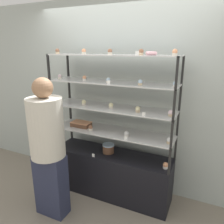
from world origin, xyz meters
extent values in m
plane|color=gray|center=(0.00, 0.00, 0.00)|extent=(20.00, 20.00, 0.00)
cube|color=#A8B2AD|center=(0.00, 0.36, 1.30)|extent=(8.00, 0.05, 2.60)
cube|color=black|center=(0.00, 0.00, 0.31)|extent=(1.59, 0.43, 0.62)
cube|color=black|center=(-0.78, 0.20, 0.78)|extent=(0.02, 0.02, 0.32)
cube|color=black|center=(0.78, 0.20, 0.78)|extent=(0.02, 0.02, 0.32)
cube|color=black|center=(-0.78, -0.20, 0.78)|extent=(0.02, 0.02, 0.32)
cube|color=black|center=(0.78, -0.20, 0.78)|extent=(0.02, 0.02, 0.32)
cube|color=silver|center=(0.00, 0.00, 0.93)|extent=(1.59, 0.43, 0.01)
cube|color=black|center=(-0.78, 0.20, 1.10)|extent=(0.02, 0.02, 0.32)
cube|color=black|center=(0.78, 0.20, 1.10)|extent=(0.02, 0.02, 0.32)
cube|color=black|center=(-0.78, -0.20, 1.10)|extent=(0.02, 0.02, 0.32)
cube|color=black|center=(0.78, -0.20, 1.10)|extent=(0.02, 0.02, 0.32)
cube|color=silver|center=(0.00, 0.00, 1.25)|extent=(1.59, 0.43, 0.01)
cube|color=black|center=(-0.78, 0.20, 1.41)|extent=(0.02, 0.02, 0.32)
cube|color=black|center=(0.78, 0.20, 1.41)|extent=(0.02, 0.02, 0.32)
cube|color=black|center=(-0.78, -0.20, 1.41)|extent=(0.02, 0.02, 0.32)
cube|color=black|center=(0.78, -0.20, 1.41)|extent=(0.02, 0.02, 0.32)
cube|color=silver|center=(0.00, 0.00, 1.57)|extent=(1.59, 0.43, 0.01)
cube|color=black|center=(-0.78, 0.20, 1.73)|extent=(0.02, 0.02, 0.32)
cube|color=black|center=(0.78, 0.20, 1.73)|extent=(0.02, 0.02, 0.32)
cube|color=black|center=(-0.78, -0.20, 1.73)|extent=(0.02, 0.02, 0.32)
cube|color=black|center=(0.78, -0.20, 1.73)|extent=(0.02, 0.02, 0.32)
cube|color=silver|center=(0.00, 0.00, 1.88)|extent=(1.59, 0.43, 0.01)
cylinder|color=brown|center=(-0.05, 0.00, 0.67)|extent=(0.15, 0.15, 0.10)
cylinder|color=silver|center=(-0.05, 0.00, 0.73)|extent=(0.16, 0.16, 0.02)
cube|color=brown|center=(-0.45, -0.02, 0.96)|extent=(0.26, 0.15, 0.05)
cube|color=#E5996B|center=(-0.45, -0.02, 1.00)|extent=(0.26, 0.16, 0.01)
cylinder|color=beige|center=(-0.74, -0.08, 0.63)|extent=(0.06, 0.06, 0.03)
sphere|color=#F4EAB2|center=(-0.74, -0.08, 0.66)|extent=(0.06, 0.06, 0.06)
cylinder|color=white|center=(0.72, -0.08, 0.63)|extent=(0.06, 0.06, 0.03)
sphere|color=#E5996B|center=(0.72, -0.08, 0.66)|extent=(0.06, 0.06, 0.06)
cube|color=white|center=(-0.17, -0.19, 0.64)|extent=(0.04, 0.00, 0.04)
cylinder|color=white|center=(-0.75, -0.11, 0.95)|extent=(0.05, 0.05, 0.03)
sphere|color=white|center=(-0.75, -0.11, 0.98)|extent=(0.05, 0.05, 0.05)
cylinder|color=beige|center=(-0.26, -0.10, 0.95)|extent=(0.05, 0.05, 0.03)
sphere|color=#8C5B42|center=(-0.26, -0.10, 0.98)|extent=(0.05, 0.05, 0.05)
cylinder|color=white|center=(0.24, -0.09, 0.95)|extent=(0.05, 0.05, 0.03)
sphere|color=white|center=(0.24, -0.09, 0.98)|extent=(0.05, 0.05, 0.05)
cylinder|color=#CCB28C|center=(0.74, -0.08, 0.95)|extent=(0.05, 0.05, 0.03)
sphere|color=white|center=(0.74, -0.08, 0.98)|extent=(0.05, 0.05, 0.05)
cube|color=white|center=(0.27, -0.19, 0.96)|extent=(0.04, 0.00, 0.04)
cylinder|color=beige|center=(-0.73, -0.09, 1.27)|extent=(0.05, 0.05, 0.03)
sphere|color=white|center=(-0.73, -0.09, 1.30)|extent=(0.06, 0.06, 0.06)
cylinder|color=beige|center=(-0.37, -0.06, 1.27)|extent=(0.05, 0.05, 0.03)
sphere|color=#F4EAB2|center=(-0.37, -0.06, 1.30)|extent=(0.06, 0.06, 0.06)
cylinder|color=beige|center=(0.01, -0.05, 1.27)|extent=(0.05, 0.05, 0.03)
sphere|color=#F4EAB2|center=(0.01, -0.05, 1.30)|extent=(0.06, 0.06, 0.06)
cylinder|color=#CCB28C|center=(0.36, -0.07, 1.27)|extent=(0.05, 0.05, 0.03)
sphere|color=#F4EAB2|center=(0.36, -0.07, 1.30)|extent=(0.06, 0.06, 0.06)
cylinder|color=#CCB28C|center=(0.73, -0.07, 1.27)|extent=(0.05, 0.05, 0.03)
sphere|color=silver|center=(0.73, -0.07, 1.30)|extent=(0.06, 0.06, 0.06)
cube|color=white|center=(0.47, -0.19, 1.28)|extent=(0.04, 0.00, 0.04)
cylinder|color=beige|center=(-0.73, -0.06, 1.58)|extent=(0.05, 0.05, 0.02)
sphere|color=silver|center=(-0.73, -0.06, 1.61)|extent=(0.05, 0.05, 0.05)
cylinder|color=white|center=(-0.36, -0.05, 1.58)|extent=(0.05, 0.05, 0.02)
sphere|color=#E5996B|center=(-0.36, -0.05, 1.61)|extent=(0.05, 0.05, 0.05)
cylinder|color=beige|center=(0.00, -0.10, 1.58)|extent=(0.05, 0.05, 0.02)
sphere|color=silver|center=(0.00, -0.10, 1.61)|extent=(0.05, 0.05, 0.05)
cylinder|color=#CCB28C|center=(0.38, -0.09, 1.58)|extent=(0.05, 0.05, 0.02)
sphere|color=silver|center=(0.38, -0.09, 1.61)|extent=(0.05, 0.05, 0.05)
cylinder|color=white|center=(0.75, -0.05, 1.58)|extent=(0.05, 0.05, 0.02)
sphere|color=silver|center=(0.75, -0.05, 1.61)|extent=(0.05, 0.05, 0.05)
cube|color=white|center=(0.05, -0.19, 1.59)|extent=(0.04, 0.00, 0.04)
cylinder|color=#CCB28C|center=(-0.73, -0.07, 1.90)|extent=(0.05, 0.05, 0.03)
sphere|color=#8C5B42|center=(-0.73, -0.07, 1.93)|extent=(0.05, 0.05, 0.05)
cylinder|color=beige|center=(-0.36, -0.04, 1.90)|extent=(0.05, 0.05, 0.03)
sphere|color=#E5996B|center=(-0.36, -0.04, 1.93)|extent=(0.05, 0.05, 0.05)
cylinder|color=beige|center=(-0.01, -0.04, 1.90)|extent=(0.05, 0.05, 0.03)
sphere|color=#8C5B42|center=(-0.01, -0.04, 1.93)|extent=(0.05, 0.05, 0.05)
cylinder|color=#CCB28C|center=(0.38, -0.08, 1.90)|extent=(0.05, 0.05, 0.03)
sphere|color=#8C5B42|center=(0.38, -0.08, 1.93)|extent=(0.05, 0.05, 0.05)
cylinder|color=beige|center=(0.73, -0.11, 1.90)|extent=(0.05, 0.05, 0.03)
sphere|color=#E5996B|center=(0.73, -0.11, 1.93)|extent=(0.05, 0.05, 0.05)
cube|color=white|center=(0.37, -0.19, 1.91)|extent=(0.04, 0.00, 0.04)
torus|color=#EFB2BC|center=(0.47, -0.02, 1.91)|extent=(0.12, 0.12, 0.04)
cube|color=#282D47|center=(-0.51, -0.64, 0.39)|extent=(0.37, 0.20, 0.78)
cylinder|color=beige|center=(-0.51, -0.64, 1.12)|extent=(0.39, 0.39, 0.68)
sphere|color=#936B4C|center=(-0.51, -0.64, 1.56)|extent=(0.22, 0.22, 0.22)
camera|label=1|loc=(1.10, -2.38, 1.97)|focal=35.00mm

